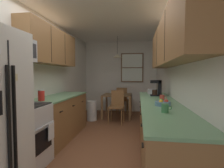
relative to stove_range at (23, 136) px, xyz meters
name	(u,v)px	position (x,y,z in m)	size (l,w,h in m)	color
ground_plane	(109,135)	(0.99, 1.56, -0.47)	(12.00, 12.00, 0.00)	brown
wall_left	(52,78)	(-0.36, 1.56, 0.80)	(0.10, 9.00, 2.55)	white
wall_right	(172,78)	(2.34, 1.56, 0.80)	(0.10, 9.00, 2.55)	white
wall_back	(121,77)	(0.99, 4.21, 0.80)	(4.40, 0.10, 2.55)	white
ceiling_slab	(109,17)	(0.99, 1.56, 2.12)	(4.40, 9.00, 0.08)	white
stove_range	(23,136)	(0.00, 0.00, 0.00)	(0.66, 0.63, 1.10)	silver
microwave_over_range	(13,49)	(-0.11, 0.00, 1.24)	(0.39, 0.59, 0.34)	silver
counter_left	(60,117)	(-0.01, 1.22, -0.02)	(0.64, 1.81, 0.90)	olive
upper_cabinets_left	(51,47)	(-0.15, 1.17, 1.45)	(0.33, 1.89, 0.73)	olive
counter_right	(160,130)	(1.99, 0.65, -0.02)	(0.64, 3.27, 0.90)	olive
upper_cabinets_right	(171,42)	(2.13, 0.60, 1.38)	(0.33, 2.95, 0.71)	olive
dining_table	(117,98)	(0.99, 3.21, 0.14)	(0.89, 0.83, 0.72)	brown
dining_chair_near	(117,105)	(1.05, 2.58, 0.03)	(0.43, 0.43, 0.90)	olive
dining_chair_far	(122,99)	(1.09, 3.83, 0.03)	(0.41, 0.41, 0.90)	olive
pendant_light	(117,56)	(0.99, 3.21, 1.46)	(0.29, 0.29, 0.67)	black
back_window	(132,68)	(1.42, 4.13, 1.13)	(0.81, 0.05, 1.05)	brown
trash_bin	(92,111)	(0.29, 2.71, -0.18)	(0.29, 0.29, 0.57)	silver
storage_canister	(41,95)	(-0.01, 0.52, 0.52)	(0.11, 0.11, 0.19)	red
dish_towel	(51,131)	(0.35, 0.16, 0.03)	(0.02, 0.16, 0.24)	white
coffee_maker	(157,88)	(2.04, 1.53, 0.60)	(0.22, 0.18, 0.33)	black
mug_by_coffeemaker	(162,98)	(2.05, 0.81, 0.48)	(0.12, 0.08, 0.10)	#BF3F33
mug_spare	(165,108)	(1.95, -0.14, 0.48)	(0.12, 0.08, 0.10)	#3F7F4C
fruit_bowl	(163,103)	(1.99, 0.34, 0.47)	(0.22, 0.22, 0.09)	#597F9E
dish_rack	(154,91)	(2.01, 2.00, 0.48)	(0.28, 0.34, 0.10)	silver
table_serving_bowl	(118,93)	(1.01, 3.23, 0.28)	(0.22, 0.22, 0.06)	#4C7299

